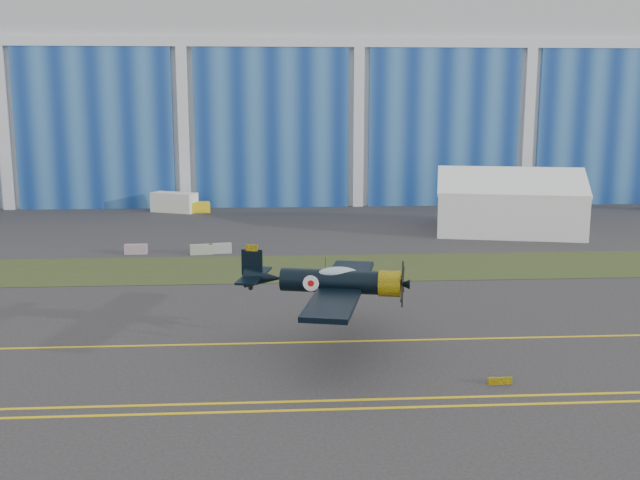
{
  "coord_description": "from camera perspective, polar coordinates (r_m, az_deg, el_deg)",
  "views": [
    {
      "loc": [
        10.87,
        -46.21,
        13.93
      ],
      "look_at": [
        14.07,
        2.81,
        4.51
      ],
      "focal_mm": 42.0,
      "sensor_mm": 36.0,
      "label": 1
    }
  ],
  "objects": [
    {
      "name": "ground",
      "position": [
        49.48,
        -16.36,
        -5.95
      ],
      "size": [
        260.0,
        260.0,
        0.0
      ],
      "primitive_type": "plane",
      "color": "#353435",
      "rests_on": "ground"
    },
    {
      "name": "grass_median",
      "position": [
        62.75,
        -13.63,
        -2.26
      ],
      "size": [
        260.0,
        10.0,
        0.02
      ],
      "primitive_type": "cube",
      "color": "#475128",
      "rests_on": "ground"
    },
    {
      "name": "hangar",
      "position": [
        118.5,
        -9.18,
        11.22
      ],
      "size": [
        220.0,
        45.7,
        30.0
      ],
      "color": "silver",
      "rests_on": "ground"
    },
    {
      "name": "taxiway_centreline",
      "position": [
        44.84,
        -17.73,
        -7.77
      ],
      "size": [
        200.0,
        0.2,
        0.02
      ],
      "primitive_type": "cube",
      "color": "yellow",
      "rests_on": "ground"
    },
    {
      "name": "edge_line_near",
      "position": [
        36.3,
        -21.37,
        -12.48
      ],
      "size": [
        80.0,
        0.2,
        0.02
      ],
      "primitive_type": "cube",
      "color": "yellow",
      "rests_on": "ground"
    },
    {
      "name": "edge_line_far",
      "position": [
        37.18,
        -20.9,
        -11.89
      ],
      "size": [
        80.0,
        0.2,
        0.02
      ],
      "primitive_type": "cube",
      "color": "yellow",
      "rests_on": "ground"
    },
    {
      "name": "guard_board_right",
      "position": [
        38.52,
        13.55,
        -10.39
      ],
      "size": [
        1.2,
        0.15,
        0.35
      ],
      "primitive_type": "cube",
      "color": "yellow",
      "rests_on": "ground"
    },
    {
      "name": "warbird",
      "position": [
        41.38,
        0.81,
        -3.16
      ],
      "size": [
        13.14,
        14.76,
        3.77
      ],
      "rotation": [
        0.0,
        0.0,
        -0.23
      ],
      "color": "black",
      "rests_on": "ground"
    },
    {
      "name": "tent",
      "position": [
        80.51,
        14.18,
        3.03
      ],
      "size": [
        16.77,
        13.79,
        6.86
      ],
      "rotation": [
        0.0,
        0.0,
        -0.22
      ],
      "color": "white",
      "rests_on": "ground"
    },
    {
      "name": "shipping_container",
      "position": [
        93.63,
        -11.05,
        2.84
      ],
      "size": [
        5.93,
        4.26,
        2.39
      ],
      "primitive_type": "cube",
      "rotation": [
        0.0,
        0.0,
        -0.42
      ],
      "color": "white",
      "rests_on": "ground"
    },
    {
      "name": "tug",
      "position": [
        92.67,
        -9.1,
        2.48
      ],
      "size": [
        2.46,
        1.82,
        1.29
      ],
      "primitive_type": "cube",
      "rotation": [
        0.0,
        0.0,
        0.21
      ],
      "color": "yellow",
      "rests_on": "ground"
    },
    {
      "name": "barrier_a",
      "position": [
        69.27,
        -13.85,
        -0.68
      ],
      "size": [
        2.01,
        0.64,
        0.9
      ],
      "primitive_type": "cube",
      "rotation": [
        0.0,
        0.0,
        0.02
      ],
      "color": "gray",
      "rests_on": "ground"
    },
    {
      "name": "barrier_b",
      "position": [
        67.99,
        -9.03,
        -0.72
      ],
      "size": [
        2.05,
        0.81,
        0.9
      ],
      "primitive_type": "cube",
      "rotation": [
        0.0,
        0.0,
        0.11
      ],
      "color": "#90A086",
      "rests_on": "ground"
    },
    {
      "name": "barrier_c",
      "position": [
        68.24,
        -7.6,
        -0.63
      ],
      "size": [
        2.07,
        0.93,
        0.9
      ],
      "primitive_type": "cube",
      "rotation": [
        0.0,
        0.0,
        0.17
      ],
      "color": "#929B92",
      "rests_on": "ground"
    }
  ]
}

